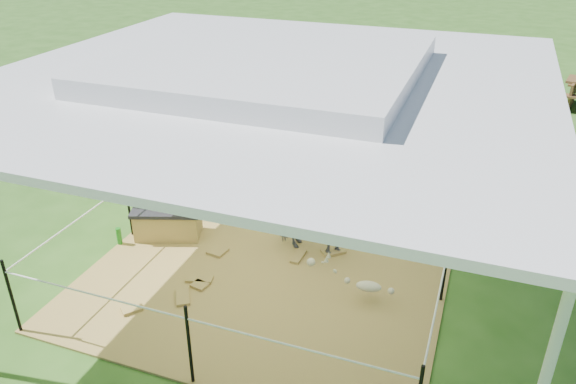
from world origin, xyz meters
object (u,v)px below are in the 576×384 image
(green_bottle, at_px, (119,236))
(distant_person, at_px, (476,91))
(foal, at_px, (369,285))
(trash_barrel, at_px, (532,126))
(picnic_table_near, at_px, (475,97))
(pony, at_px, (314,223))
(woman, at_px, (169,178))
(straw_bale, at_px, (168,223))

(green_bottle, xyz_separation_m, distant_person, (4.41, 7.30, 0.51))
(foal, xyz_separation_m, distant_person, (0.74, 7.34, 0.40))
(trash_barrel, height_order, picnic_table_near, trash_barrel)
(green_bottle, bearing_deg, trash_barrel, 47.09)
(picnic_table_near, bearing_deg, pony, -113.30)
(distant_person, bearing_deg, foal, 106.48)
(woman, height_order, trash_barrel, woman)
(straw_bale, bearing_deg, trash_barrel, 47.82)
(woman, distance_m, green_bottle, 1.15)
(pony, bearing_deg, trash_barrel, -28.17)
(straw_bale, height_order, trash_barrel, trash_barrel)
(foal, xyz_separation_m, trash_barrel, (1.94, 6.09, 0.16))
(straw_bale, bearing_deg, woman, -0.00)
(straw_bale, distance_m, foal, 3.16)
(green_bottle, relative_size, pony, 0.23)
(straw_bale, distance_m, trash_barrel, 7.55)
(green_bottle, distance_m, picnic_table_near, 9.10)
(woman, height_order, picnic_table_near, woman)
(pony, height_order, distant_person, distant_person)
(woman, height_order, green_bottle, woman)
(pony, relative_size, picnic_table_near, 0.68)
(woman, relative_size, picnic_table_near, 0.67)
(distant_person, bearing_deg, woman, 83.45)
(woman, distance_m, foal, 3.15)
(woman, distance_m, trash_barrel, 7.50)
(trash_barrel, xyz_separation_m, picnic_table_near, (-1.21, 1.92, -0.09))
(straw_bale, distance_m, distant_person, 7.87)
(green_bottle, relative_size, distant_person, 0.19)
(distant_person, bearing_deg, green_bottle, 81.08)
(trash_barrel, bearing_deg, straw_bale, -132.18)
(green_bottle, relative_size, foal, 0.29)
(pony, distance_m, picnic_table_near, 7.42)
(woman, height_order, distant_person, woman)
(foal, bearing_deg, straw_bale, 163.62)
(straw_bale, bearing_deg, distant_person, 60.58)
(woman, xyz_separation_m, foal, (3.02, -0.50, -0.72))
(green_bottle, bearing_deg, foal, -0.75)
(pony, bearing_deg, green_bottle, 106.06)
(trash_barrel, distance_m, distant_person, 1.76)
(foal, bearing_deg, pony, 133.26)
(pony, relative_size, trash_barrel, 1.30)
(green_bottle, distance_m, pony, 2.83)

